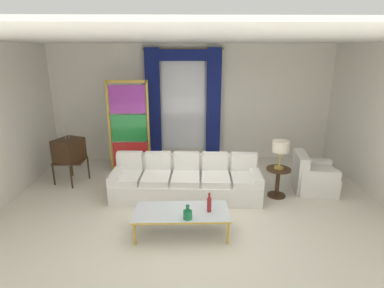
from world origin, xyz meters
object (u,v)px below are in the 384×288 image
Objects in this scene: vintage_tv at (69,151)px; stained_glass_divider at (129,130)px; bottle_blue_decanter at (188,214)px; armchair_white at (312,177)px; round_side_table at (278,180)px; couch_white_long at (186,181)px; bottle_crystal_tall at (209,204)px; table_lamp_brass at (281,148)px; coffee_table at (182,212)px; peacock_figurine at (151,169)px.

vintage_tv is 0.61× the size of stained_glass_divider.
armchair_white reaches higher than bottle_blue_decanter.
bottle_blue_decanter is at bearing -145.46° from armchair_white.
couch_white_long is at bearing 177.33° from round_side_table.
round_side_table is (3.15, -1.34, -0.70)m from stained_glass_divider.
table_lamp_brass reaches higher than bottle_crystal_tall.
bottle_blue_decanter is 0.40m from bottle_crystal_tall.
table_lamp_brass reaches higher than coffee_table.
vintage_tv is at bearing 139.76° from coffee_table.
bottle_crystal_tall is 3.62m from vintage_tv.
vintage_tv is at bearing 169.63° from round_side_table.
vintage_tv is 4.47m from table_lamp_brass.
bottle_blue_decanter is 3.22m from stained_glass_divider.
table_lamp_brass is at bearing -162.12° from armchair_white.
vintage_tv reaches higher than bottle_blue_decanter.
coffee_table is 2.31m from round_side_table.
table_lamp_brass is at bearing -2.67° from couch_white_long.
couch_white_long reaches higher than peacock_figurine.
armchair_white is 1.57× the size of peacock_figurine.
table_lamp_brass is at bearing -10.37° from vintage_tv.
vintage_tv is at bearing 143.79° from bottle_crystal_tall.
stained_glass_divider is (-1.34, 2.88, 0.57)m from bottle_blue_decanter.
bottle_crystal_tall is 3.19m from stained_glass_divider.
table_lamp_brass reaches higher than round_side_table.
coffee_table is 2.49× the size of peacock_figurine.
round_side_table is at bearing 40.34° from bottle_blue_decanter.
stained_glass_divider is at bearing 157.01° from round_side_table.
couch_white_long is 1.98× the size of coffee_table.
stained_glass_divider is (-1.24, 2.63, 0.68)m from coffee_table.
stained_glass_divider reaches higher than round_side_table.
stained_glass_divider is 3.67× the size of peacock_figurine.
round_side_table is (4.39, -0.80, -0.37)m from vintage_tv.
armchair_white reaches higher than bottle_crystal_tall.
round_side_table is (1.48, 1.33, -0.19)m from bottle_crystal_tall.
couch_white_long is 1.97m from table_lamp_brass.
armchair_white is 0.43× the size of stained_glass_divider.
stained_glass_divider is at bearing 146.99° from peacock_figurine.
peacock_figurine is 2.94m from table_lamp_brass.
couch_white_long is 2.20× the size of vintage_tv.
couch_white_long is at bearing -48.66° from peacock_figurine.
bottle_blue_decanter is at bearing -89.37° from couch_white_long.
peacock_figurine is (-0.73, 2.30, -0.16)m from coffee_table.
coffee_table is 2.42m from peacock_figurine.
vintage_tv is (-2.58, 2.34, 0.24)m from bottle_blue_decanter.
vintage_tv is 2.24× the size of peacock_figurine.
couch_white_long is at bearing -15.68° from vintage_tv.
bottle_blue_decanter is 0.25× the size of armchair_white.
couch_white_long is at bearing 90.63° from bottle_blue_decanter.
round_side_table reaches higher than peacock_figurine.
coffee_table is (-0.08, -1.38, 0.07)m from couch_white_long.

